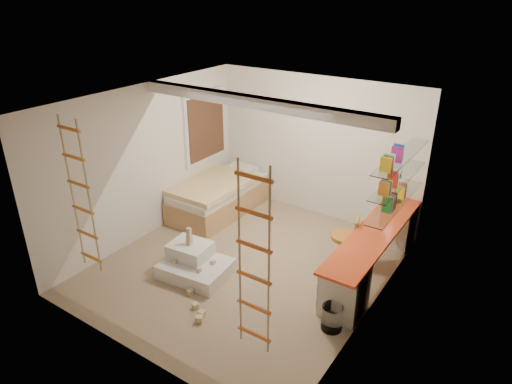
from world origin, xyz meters
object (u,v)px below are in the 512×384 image
Objects in this scene: bed at (219,196)px; play_platform at (194,263)px; desk at (373,251)px; swivel_chair at (346,247)px.

play_platform is at bearing -62.32° from bed.
desk is 2.68m from play_platform.
bed reaches higher than play_platform.
play_platform is (0.96, -1.82, -0.16)m from bed.
desk is 1.40× the size of bed.
desk is 0.46m from swivel_chair.
swivel_chair reaches higher than desk.
swivel_chair reaches higher than bed.
swivel_chair reaches higher than play_platform.
desk reaches higher than bed.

